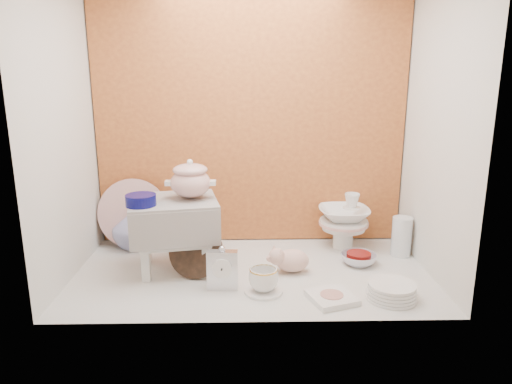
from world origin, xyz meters
TOP-DOWN VIEW (x-y plane):
  - ground at (0.00, 0.00)m, footprint 1.80×1.80m
  - niche_shell at (0.00, 0.18)m, footprint 1.86×1.03m
  - step_stool at (-0.40, 0.05)m, footprint 0.49×0.44m
  - soup_tureen at (-0.31, 0.07)m, footprint 0.30×0.30m
  - cobalt_bowl at (-0.54, -0.05)m, footprint 0.19×0.19m
  - floral_platter at (-0.69, 0.39)m, footprint 0.41×0.11m
  - blue_white_vase at (-0.69, 0.37)m, footprint 0.27×0.27m
  - lacquer_tray at (-0.28, -0.04)m, footprint 0.30×0.19m
  - mantel_clock at (-0.14, -0.19)m, footprint 0.15×0.06m
  - plush_pig at (0.20, -0.00)m, footprint 0.24×0.18m
  - teacup_saucer at (0.05, -0.23)m, footprint 0.20×0.20m
  - gold_rim_teacup at (0.05, -0.23)m, footprint 0.15×0.15m
  - lattice_dish at (0.35, -0.32)m, footprint 0.24×0.24m
  - dinner_plate_stack at (0.63, -0.31)m, footprint 0.29×0.29m
  - crystal_bowl at (0.57, 0.09)m, footprint 0.23×0.23m
  - clear_glass_vase at (0.84, 0.22)m, footprint 0.11×0.11m
  - porcelain_tower at (0.53, 0.34)m, footprint 0.30×0.30m

SIDE VIEW (x-z plane):
  - ground at x=0.00m, z-range 0.00..0.00m
  - teacup_saucer at x=0.05m, z-range 0.00..0.01m
  - lattice_dish at x=0.35m, z-range 0.00..0.03m
  - crystal_bowl at x=0.57m, z-range 0.00..0.06m
  - dinner_plate_stack at x=0.63m, z-range 0.00..0.07m
  - plush_pig at x=0.20m, z-range 0.00..0.13m
  - gold_rim_teacup at x=0.05m, z-range 0.01..0.12m
  - mantel_clock at x=-0.14m, z-range 0.00..0.21m
  - clear_glass_vase at x=0.84m, z-range 0.00..0.22m
  - blue_white_vase at x=-0.69m, z-range 0.00..0.24m
  - lacquer_tray at x=-0.28m, z-range 0.00..0.27m
  - porcelain_tower at x=0.53m, z-range 0.00..0.33m
  - step_stool at x=-0.40m, z-range 0.00..0.37m
  - floral_platter at x=-0.69m, z-range 0.00..0.40m
  - cobalt_bowl at x=-0.54m, z-range 0.37..0.43m
  - soup_tureen at x=-0.31m, z-range 0.37..0.58m
  - niche_shell at x=0.00m, z-range 0.17..1.70m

